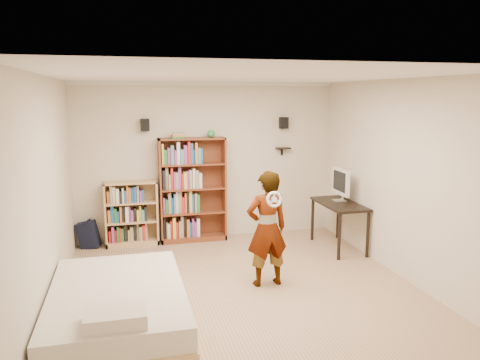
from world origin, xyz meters
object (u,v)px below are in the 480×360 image
object	(u,v)px
tall_bookshelf	(193,190)
daybed	(118,305)
person	(267,229)
low_bookshelf	(132,214)
computer_desk	(339,226)

from	to	relation	value
tall_bookshelf	daybed	distance (m)	3.31
tall_bookshelf	daybed	bearing A→B (deg)	-112.41
tall_bookshelf	daybed	xyz separation A→B (m)	(-1.24, -3.01, -0.57)
tall_bookshelf	daybed	world-z (taller)	tall_bookshelf
tall_bookshelf	person	xyz separation A→B (m)	(0.65, -2.16, -0.12)
daybed	low_bookshelf	bearing A→B (deg)	85.98
tall_bookshelf	low_bookshelf	bearing A→B (deg)	179.88
computer_desk	person	size ratio (longest dim) A/B	0.73
low_bookshelf	person	bearing A→B (deg)	-52.01
computer_desk	person	xyz separation A→B (m)	(-1.59, -1.15, 0.38)
tall_bookshelf	computer_desk	xyz separation A→B (m)	(2.24, -1.00, -0.51)
daybed	tall_bookshelf	bearing A→B (deg)	67.59
low_bookshelf	daybed	size ratio (longest dim) A/B	0.50
low_bookshelf	computer_desk	world-z (taller)	low_bookshelf
tall_bookshelf	person	size ratio (longest dim) A/B	1.16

